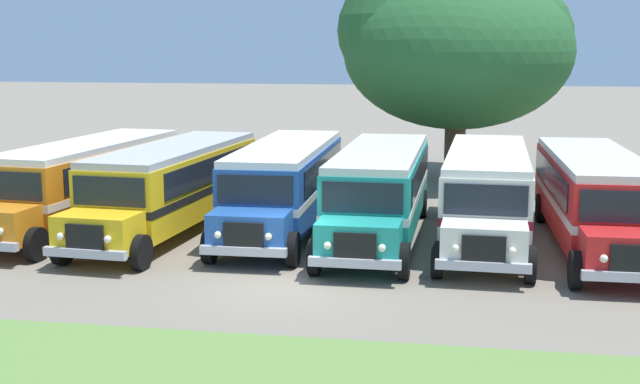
% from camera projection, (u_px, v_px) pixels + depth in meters
% --- Properties ---
extents(ground_plane, '(220.00, 220.00, 0.00)m').
position_uv_depth(ground_plane, '(289.00, 285.00, 21.35)').
color(ground_plane, slate).
extents(parked_bus_slot_0, '(3.51, 10.97, 2.82)m').
position_uv_depth(parked_bus_slot_0, '(86.00, 179.00, 28.36)').
color(parked_bus_slot_0, orange).
rests_on(parked_bus_slot_0, ground_plane).
extents(parked_bus_slot_1, '(3.39, 10.95, 2.82)m').
position_uv_depth(parked_bus_slot_1, '(173.00, 183.00, 27.43)').
color(parked_bus_slot_1, yellow).
rests_on(parked_bus_slot_1, ground_plane).
extents(parked_bus_slot_2, '(2.79, 10.85, 2.82)m').
position_uv_depth(parked_bus_slot_2, '(285.00, 182.00, 27.76)').
color(parked_bus_slot_2, '#23519E').
rests_on(parked_bus_slot_2, ground_plane).
extents(parked_bus_slot_3, '(2.79, 10.85, 2.82)m').
position_uv_depth(parked_bus_slot_3, '(380.00, 188.00, 26.52)').
color(parked_bus_slot_3, teal).
rests_on(parked_bus_slot_3, ground_plane).
extents(parked_bus_slot_4, '(3.02, 10.88, 2.82)m').
position_uv_depth(parked_bus_slot_4, '(487.00, 190.00, 26.18)').
color(parked_bus_slot_4, silver).
rests_on(parked_bus_slot_4, ground_plane).
extents(parked_bus_slot_5, '(2.82, 10.86, 2.82)m').
position_uv_depth(parked_bus_slot_5, '(594.00, 195.00, 25.28)').
color(parked_bus_slot_5, red).
rests_on(parked_bus_slot_5, ground_plane).
extents(broad_shade_tree, '(10.54, 10.98, 9.34)m').
position_uv_depth(broad_shade_tree, '(460.00, 49.00, 37.38)').
color(broad_shade_tree, brown).
rests_on(broad_shade_tree, ground_plane).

